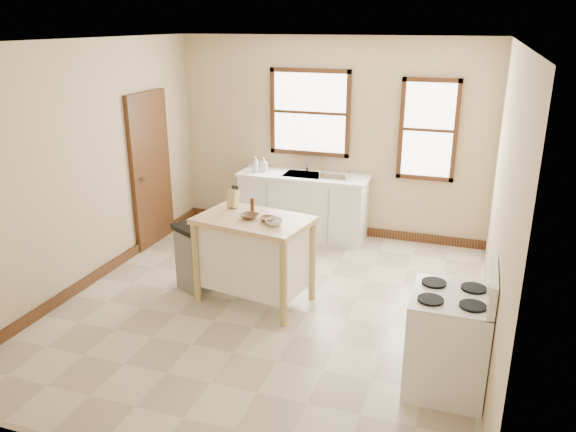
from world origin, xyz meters
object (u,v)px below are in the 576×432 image
(dish_rack, at_px, (335,174))
(bowl_b, at_px, (267,219))
(bowl_c, at_px, (274,222))
(gas_stove, at_px, (449,327))
(trash_bin, at_px, (194,257))
(knife_block, at_px, (233,199))
(pepper_grinder, at_px, (252,205))
(bowl_a, at_px, (250,216))
(soap_bottle_a, at_px, (256,164))
(soap_bottle_b, at_px, (264,164))
(kitchen_island, at_px, (254,260))

(dish_rack, distance_m, bowl_b, 2.12)
(bowl_c, relative_size, gas_stove, 0.16)
(trash_bin, bearing_deg, knife_block, 55.06)
(dish_rack, xyz_separation_m, gas_stove, (1.74, -3.01, -0.40))
(pepper_grinder, height_order, trash_bin, pepper_grinder)
(pepper_grinder, distance_m, bowl_c, 0.50)
(dish_rack, xyz_separation_m, bowl_a, (-0.42, -2.09, 0.03))
(bowl_a, bearing_deg, soap_bottle_a, 110.11)
(dish_rack, height_order, pepper_grinder, pepper_grinder)
(soap_bottle_a, relative_size, knife_block, 1.18)
(soap_bottle_a, distance_m, trash_bin, 2.07)
(bowl_b, bearing_deg, gas_stove, -24.79)
(soap_bottle_a, relative_size, pepper_grinder, 1.57)
(soap_bottle_b, distance_m, pepper_grinder, 1.99)
(bowl_b, xyz_separation_m, bowl_c, (0.10, -0.09, 0.01))
(knife_block, distance_m, bowl_b, 0.61)
(soap_bottle_b, distance_m, trash_bin, 2.15)
(kitchen_island, bearing_deg, trash_bin, -173.74)
(soap_bottle_a, height_order, pepper_grinder, soap_bottle_a)
(knife_block, distance_m, bowl_a, 0.43)
(knife_block, bearing_deg, bowl_c, -22.14)
(dish_rack, bearing_deg, bowl_a, -84.86)
(dish_rack, relative_size, bowl_b, 2.34)
(dish_rack, relative_size, gas_stove, 0.35)
(dish_rack, bearing_deg, knife_block, -95.48)
(gas_stove, bearing_deg, trash_bin, 161.10)
(dish_rack, bearing_deg, gas_stove, -43.54)
(bowl_c, height_order, trash_bin, bowl_c)
(bowl_a, distance_m, trash_bin, 0.95)
(bowl_a, height_order, gas_stove, gas_stove)
(soap_bottle_b, height_order, dish_rack, soap_bottle_b)
(bowl_a, bearing_deg, dish_rack, 78.73)
(pepper_grinder, bearing_deg, soap_bottle_a, 110.73)
(bowl_b, bearing_deg, bowl_c, -39.54)
(soap_bottle_b, distance_m, bowl_c, 2.43)
(trash_bin, xyz_separation_m, gas_stove, (2.89, -0.99, 0.17))
(soap_bottle_a, relative_size, kitchen_island, 0.20)
(soap_bottle_b, relative_size, bowl_a, 1.03)
(bowl_c, relative_size, trash_bin, 0.23)
(bowl_b, height_order, bowl_c, bowl_c)
(bowl_b, bearing_deg, bowl_a, 175.14)
(knife_block, height_order, bowl_b, knife_block)
(kitchen_island, relative_size, trash_bin, 1.51)
(knife_block, xyz_separation_m, bowl_b, (0.52, -0.30, -0.08))
(soap_bottle_a, height_order, trash_bin, soap_bottle_a)
(bowl_a, distance_m, gas_stove, 2.39)
(kitchen_island, distance_m, trash_bin, 0.77)
(knife_block, xyz_separation_m, pepper_grinder, (0.25, -0.05, -0.02))
(soap_bottle_b, xyz_separation_m, knife_block, (0.34, -1.85, 0.06))
(gas_stove, bearing_deg, soap_bottle_b, 132.73)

